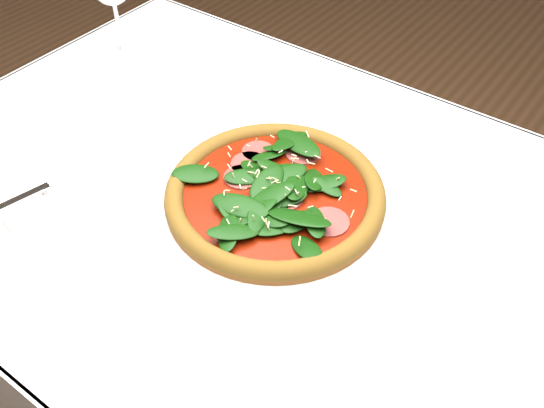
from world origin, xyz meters
The scene contains 5 objects.
dining_table centered at (0.00, 0.00, 0.65)m, with size 1.21×0.81×0.75m.
plate centered at (0.01, 0.00, 0.76)m, with size 0.37×0.37×0.02m.
pizza centered at (0.01, 0.00, 0.78)m, with size 0.39×0.39×0.04m.
napkin centered at (-0.29, -0.22, 0.76)m, with size 0.14×0.07×0.01m, color silver.
fork centered at (-0.28, -0.20, 0.76)m, with size 0.05×0.13×0.00m.
Camera 1 is at (0.38, -0.51, 1.37)m, focal length 40.00 mm.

